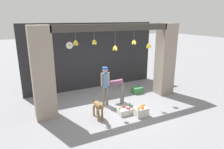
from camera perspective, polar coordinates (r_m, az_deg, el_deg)
ground_plane at (r=7.97m, az=1.18°, el=-8.90°), size 60.00×60.00×0.00m
shop_back_wall at (r=9.68m, az=-5.65°, el=5.23°), size 6.49×0.12×3.13m
shop_pillar_left at (r=6.98m, az=-19.20°, el=0.24°), size 0.70×0.60×3.13m
shop_pillar_right at (r=9.15m, az=14.94°, el=4.15°), size 0.70×0.60×3.13m
storefront_awning at (r=7.36m, az=0.94°, el=13.00°), size 4.59×0.28×0.98m
dog at (r=6.88m, az=-3.97°, el=-9.13°), size 0.24×0.82×0.65m
shopkeeper at (r=7.66m, az=-1.98°, el=-2.67°), size 0.34×0.26×1.56m
worker_stooping at (r=8.06m, az=1.56°, el=-3.53°), size 0.63×0.65×1.01m
fruit_crate_oranges at (r=7.24m, az=8.22°, el=-10.39°), size 0.47×0.36×0.37m
fruit_crate_apples at (r=7.29m, az=3.60°, el=-10.39°), size 0.46×0.34×0.29m
produce_box_green at (r=9.29m, az=7.15°, el=-4.43°), size 0.46×0.37×0.27m
water_bottle at (r=7.71m, az=5.12°, el=-9.01°), size 0.07×0.07×0.23m
wall_clock at (r=9.18m, az=-12.07°, el=8.13°), size 0.33×0.03×0.33m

